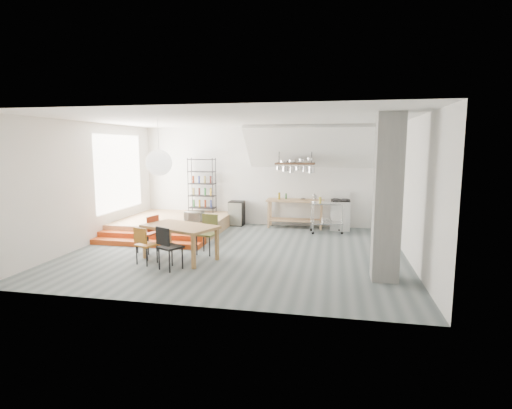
% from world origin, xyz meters
% --- Properties ---
extents(floor, '(8.00, 8.00, 0.00)m').
position_xyz_m(floor, '(0.00, 0.00, 0.00)').
color(floor, '#576264').
rests_on(floor, ground).
extents(wall_back, '(8.00, 0.04, 3.20)m').
position_xyz_m(wall_back, '(0.00, 3.50, 1.60)').
color(wall_back, silver).
rests_on(wall_back, ground).
extents(wall_left, '(0.04, 7.00, 3.20)m').
position_xyz_m(wall_left, '(-4.00, 0.00, 1.60)').
color(wall_left, silver).
rests_on(wall_left, ground).
extents(wall_right, '(0.04, 7.00, 3.20)m').
position_xyz_m(wall_right, '(4.00, 0.00, 1.60)').
color(wall_right, silver).
rests_on(wall_right, ground).
extents(ceiling, '(8.00, 7.00, 0.02)m').
position_xyz_m(ceiling, '(0.00, 0.00, 3.20)').
color(ceiling, white).
rests_on(ceiling, wall_back).
extents(slope_ceiling, '(4.40, 1.44, 1.32)m').
position_xyz_m(slope_ceiling, '(1.80, 2.90, 2.55)').
color(slope_ceiling, white).
rests_on(slope_ceiling, wall_back).
extents(window_pane, '(0.02, 2.50, 2.20)m').
position_xyz_m(window_pane, '(-3.98, 1.50, 1.80)').
color(window_pane, white).
rests_on(window_pane, wall_left).
extents(platform, '(3.00, 3.00, 0.40)m').
position_xyz_m(platform, '(-2.50, 2.00, 0.20)').
color(platform, '#A48152').
rests_on(platform, ground).
extents(step_lower, '(3.00, 0.35, 0.13)m').
position_xyz_m(step_lower, '(-2.50, 0.05, 0.07)').
color(step_lower, '#C54817').
rests_on(step_lower, ground).
extents(step_upper, '(3.00, 0.35, 0.27)m').
position_xyz_m(step_upper, '(-2.50, 0.40, 0.13)').
color(step_upper, '#C54817').
rests_on(step_upper, ground).
extents(concrete_column, '(0.50, 0.50, 3.20)m').
position_xyz_m(concrete_column, '(3.30, -1.50, 1.60)').
color(concrete_column, gray).
rests_on(concrete_column, ground).
extents(kitchen_counter, '(1.80, 0.60, 0.91)m').
position_xyz_m(kitchen_counter, '(1.10, 3.15, 0.63)').
color(kitchen_counter, '#A48152').
rests_on(kitchen_counter, ground).
extents(stove, '(0.60, 0.60, 1.18)m').
position_xyz_m(stove, '(2.50, 3.16, 0.48)').
color(stove, white).
rests_on(stove, ground).
extents(pot_rack, '(1.20, 0.50, 1.43)m').
position_xyz_m(pot_rack, '(1.13, 2.92, 1.98)').
color(pot_rack, '#392217').
rests_on(pot_rack, ceiling).
extents(wire_shelving, '(0.88, 0.38, 1.80)m').
position_xyz_m(wire_shelving, '(-2.00, 3.20, 1.33)').
color(wire_shelving, black).
rests_on(wire_shelving, platform).
extents(microwave_shelf, '(0.60, 0.40, 0.16)m').
position_xyz_m(microwave_shelf, '(-1.40, 0.75, 0.55)').
color(microwave_shelf, '#A48152').
rests_on(microwave_shelf, platform).
extents(paper_lantern, '(0.60, 0.60, 0.60)m').
position_xyz_m(paper_lantern, '(-1.68, -0.72, 2.20)').
color(paper_lantern, white).
rests_on(paper_lantern, ceiling).
extents(dining_table, '(1.89, 1.49, 0.79)m').
position_xyz_m(dining_table, '(-1.12, -0.95, 0.71)').
color(dining_table, olive).
rests_on(dining_table, ground).
extents(chair_mustard, '(0.49, 0.49, 0.84)m').
position_xyz_m(chair_mustard, '(-1.74, -1.50, 0.50)').
color(chair_mustard, '#AF6A1E').
rests_on(chair_mustard, ground).
extents(chair_black, '(0.58, 0.58, 0.93)m').
position_xyz_m(chair_black, '(-1.07, -1.78, 0.56)').
color(chair_black, black).
rests_on(chair_black, ground).
extents(chair_olive, '(0.50, 0.50, 0.94)m').
position_xyz_m(chair_olive, '(-0.67, -0.32, 0.56)').
color(chair_olive, olive).
rests_on(chair_olive, ground).
extents(chair_red, '(0.52, 0.52, 0.92)m').
position_xyz_m(chair_red, '(-2.07, -0.56, 0.55)').
color(chair_red, '#AD3818').
rests_on(chair_red, ground).
extents(rolling_cart, '(1.00, 0.67, 0.92)m').
position_xyz_m(rolling_cart, '(2.10, 2.58, 0.60)').
color(rolling_cart, silver).
rests_on(rolling_cart, ground).
extents(mini_fridge, '(0.47, 0.47, 0.80)m').
position_xyz_m(mini_fridge, '(-0.83, 3.20, 0.40)').
color(mini_fridge, black).
rests_on(mini_fridge, ground).
extents(microwave, '(0.49, 0.33, 0.27)m').
position_xyz_m(microwave, '(-1.40, 0.75, 0.70)').
color(microwave, beige).
rests_on(microwave, microwave_shelf).
extents(bowl, '(0.24, 0.24, 0.05)m').
position_xyz_m(bowl, '(1.34, 3.10, 0.93)').
color(bowl, silver).
rests_on(bowl, kitchen_counter).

